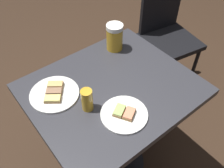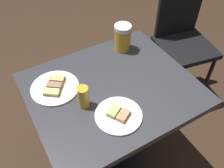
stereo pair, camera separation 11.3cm
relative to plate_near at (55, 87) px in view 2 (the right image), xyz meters
name	(u,v)px [view 2 (the right image)]	position (x,y,z in m)	size (l,w,h in m)	color
ground_plane	(112,162)	(-0.13, -0.24, -0.78)	(6.00, 6.00, 0.00)	#382619
cafe_table	(112,110)	(-0.13, -0.24, -0.19)	(0.65, 0.77, 0.77)	black
plate_near	(55,87)	(0.00, 0.00, 0.00)	(0.23, 0.23, 0.03)	white
plate_far	(118,115)	(-0.29, -0.17, 0.00)	(0.20, 0.20, 0.03)	white
beer_mug	(123,37)	(0.10, -0.43, 0.07)	(0.13, 0.11, 0.15)	gold
beer_glass_small	(83,97)	(-0.16, -0.08, 0.05)	(0.05, 0.05, 0.11)	gold
cafe_chair	(182,37)	(0.23, -1.05, -0.23)	(0.44, 0.44, 0.91)	black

